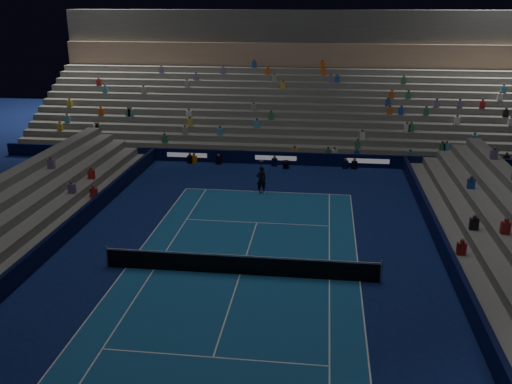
% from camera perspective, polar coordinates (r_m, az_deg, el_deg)
% --- Properties ---
extents(ground, '(90.00, 90.00, 0.00)m').
position_cam_1_polar(ground, '(26.11, -1.64, -8.44)').
color(ground, '#0D1950').
rests_on(ground, ground).
extents(court_surface, '(10.97, 23.77, 0.01)m').
position_cam_1_polar(court_surface, '(26.10, -1.64, -8.43)').
color(court_surface, '#185186').
rests_on(court_surface, ground).
extents(sponsor_barrier_far, '(44.00, 0.25, 1.00)m').
position_cam_1_polar(sponsor_barrier_far, '(43.11, 2.05, 3.49)').
color(sponsor_barrier_far, black).
rests_on(sponsor_barrier_far, ground).
extents(sponsor_barrier_east, '(0.25, 37.00, 1.00)m').
position_cam_1_polar(sponsor_barrier_east, '(26.35, 19.92, -8.18)').
color(sponsor_barrier_east, black).
rests_on(sponsor_barrier_east, ground).
extents(sponsor_barrier_west, '(0.25, 37.00, 1.00)m').
position_cam_1_polar(sponsor_barrier_west, '(28.87, -21.16, -5.90)').
color(sponsor_barrier_west, black).
rests_on(sponsor_barrier_west, ground).
extents(grandstand_main, '(44.00, 15.20, 11.20)m').
position_cam_1_polar(grandstand_main, '(51.64, 3.04, 9.34)').
color(grandstand_main, slate).
rests_on(grandstand_main, ground).
extents(tennis_net, '(12.90, 0.10, 1.10)m').
position_cam_1_polar(tennis_net, '(25.88, -1.65, -7.45)').
color(tennis_net, '#B2B2B7').
rests_on(tennis_net, ground).
extents(tennis_player, '(0.79, 0.66, 1.84)m').
position_cam_1_polar(tennis_player, '(36.45, 0.54, 1.26)').
color(tennis_player, black).
rests_on(tennis_player, ground).
extents(broadcast_camera, '(0.49, 0.90, 0.55)m').
position_cam_1_polar(broadcast_camera, '(42.24, 3.08, 2.85)').
color(broadcast_camera, black).
rests_on(broadcast_camera, ground).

